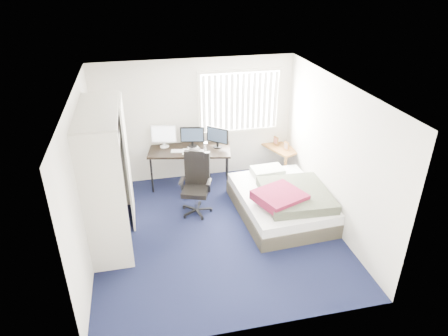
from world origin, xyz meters
The scene contains 10 objects.
ground centered at (0.00, 0.00, 0.00)m, with size 4.20×4.20×0.00m, color black.
room_shell centered at (0.00, 0.00, 1.51)m, with size 4.20×4.20×4.20m.
window_assembly centered at (0.90, 2.04, 1.60)m, with size 1.72×0.09×1.32m.
closet centered at (-1.67, 0.27, 1.35)m, with size 0.64×1.84×2.22m.
desk centered at (-0.19, 1.75, 0.82)m, with size 1.72×1.05×1.25m.
office_chair centered at (-0.23, 0.73, 0.45)m, with size 0.70×0.70×1.16m.
footstool centered at (-0.23, 1.22, 0.18)m, with size 0.33×0.29×0.23m.
nightstand centered at (1.75, 1.85, 0.54)m, with size 0.74×0.98×0.79m.
bed centered at (1.26, 0.26, 0.28)m, with size 1.60×2.07×0.66m.
pine_box centered at (-1.65, -0.27, 0.13)m, with size 0.35×0.27×0.27m, color tan.
Camera 1 is at (-1.09, -5.48, 4.11)m, focal length 32.00 mm.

